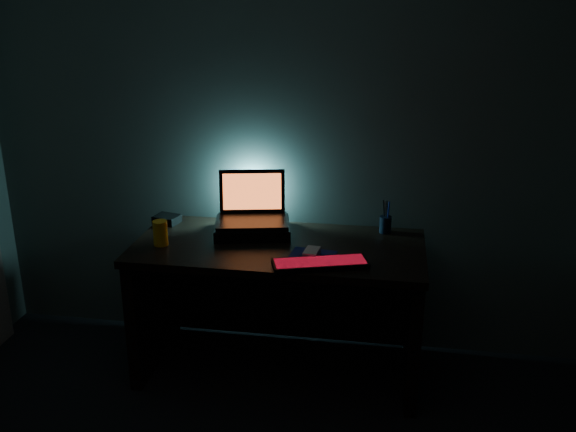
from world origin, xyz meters
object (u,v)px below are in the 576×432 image
object	(u,v)px
laptop	(252,209)
router	(167,219)
mouse	(312,253)
juice_glass	(160,233)
pen_cup	(385,225)
keyboard	(320,264)

from	to	relation	value
laptop	router	distance (m)	0.51
mouse	router	world-z (taller)	router
mouse	juice_glass	xyz separation A→B (m)	(-0.79, 0.03, 0.04)
mouse	pen_cup	world-z (taller)	pen_cup
pen_cup	juice_glass	distance (m)	1.20
laptop	mouse	bearing A→B (deg)	-53.06
keyboard	pen_cup	size ratio (longest dim) A/B	5.20
laptop	keyboard	distance (m)	0.61
keyboard	router	world-z (taller)	router
laptop	pen_cup	distance (m)	0.73
keyboard	juice_glass	world-z (taller)	juice_glass
mouse	router	xyz separation A→B (m)	(-0.87, 0.35, 0.00)
pen_cup	router	size ratio (longest dim) A/B	0.59
mouse	pen_cup	bearing A→B (deg)	55.58
juice_glass	laptop	bearing A→B (deg)	34.76
juice_glass	router	xyz separation A→B (m)	(-0.08, 0.32, -0.04)
pen_cup	laptop	bearing A→B (deg)	-173.79
juice_glass	pen_cup	bearing A→B (deg)	17.99
laptop	keyboard	size ratio (longest dim) A/B	0.89
keyboard	pen_cup	xyz separation A→B (m)	(0.30, 0.51, 0.03)
mouse	laptop	bearing A→B (deg)	145.36
laptop	router	world-z (taller)	laptop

